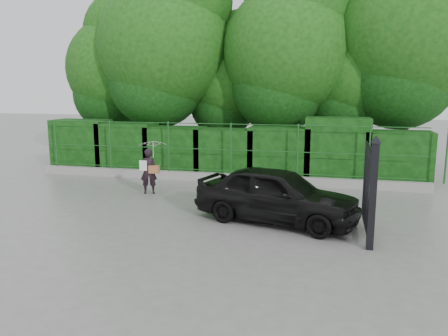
# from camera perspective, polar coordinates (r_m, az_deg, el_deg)

# --- Properties ---
(ground) EXTENTS (80.00, 80.00, 0.00)m
(ground) POSITION_cam_1_polar(r_m,az_deg,el_deg) (11.32, -6.12, -6.44)
(ground) COLOR gray
(kerb) EXTENTS (14.00, 0.25, 0.30)m
(kerb) POSITION_cam_1_polar(r_m,az_deg,el_deg) (15.47, -0.56, -1.25)
(kerb) COLOR #9E9E99
(kerb) RESTS_ON ground
(fence) EXTENTS (14.13, 0.06, 1.80)m
(fence) POSITION_cam_1_polar(r_m,az_deg,el_deg) (15.24, 0.24, 2.58)
(fence) COLOR #1C551F
(fence) RESTS_ON kerb
(hedge) EXTENTS (14.20, 1.20, 2.26)m
(hedge) POSITION_cam_1_polar(r_m,az_deg,el_deg) (16.28, 0.38, 2.28)
(hedge) COLOR black
(hedge) RESTS_ON ground
(trees) EXTENTS (17.10, 6.15, 8.08)m
(trees) POSITION_cam_1_polar(r_m,az_deg,el_deg) (18.16, 5.59, 14.59)
(trees) COLOR black
(trees) RESTS_ON ground
(gate) EXTENTS (0.22, 2.33, 2.36)m
(gate) POSITION_cam_1_polar(r_m,az_deg,el_deg) (9.74, 18.61, -2.48)
(gate) COLOR black
(gate) RESTS_ON ground
(woman) EXTENTS (0.90, 0.90, 1.68)m
(woman) POSITION_cam_1_polar(r_m,az_deg,el_deg) (13.75, -9.42, 1.24)
(woman) COLOR black
(woman) RESTS_ON ground
(car) EXTENTS (4.33, 2.66, 1.38)m
(car) POSITION_cam_1_polar(r_m,az_deg,el_deg) (10.82, 6.88, -3.46)
(car) COLOR black
(car) RESTS_ON ground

